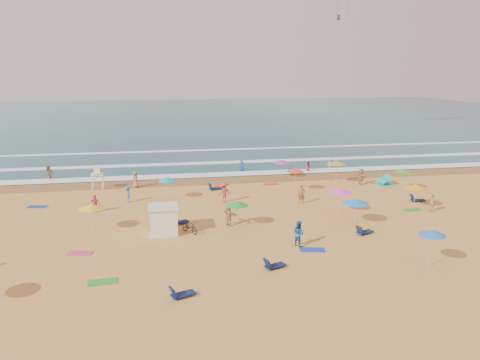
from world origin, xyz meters
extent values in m
plane|color=gold|center=(0.00, 0.00, 0.00)|extent=(220.00, 220.00, 0.00)
cube|color=#0C4756|center=(0.00, 84.00, 0.00)|extent=(220.00, 140.00, 0.18)
plane|color=olive|center=(0.00, 12.50, 0.01)|extent=(220.00, 220.00, 0.00)
cube|color=white|center=(0.00, 15.00, 0.10)|extent=(200.00, 2.20, 0.05)
cube|color=white|center=(0.00, 22.00, 0.10)|extent=(200.00, 1.60, 0.05)
cube|color=white|center=(0.00, 32.00, 0.10)|extent=(200.00, 1.20, 0.05)
cube|color=silver|center=(-4.97, -3.74, 1.00)|extent=(2.00, 2.00, 2.00)
cube|color=silver|center=(-4.97, -3.74, 2.06)|extent=(2.20, 2.20, 0.12)
imported|color=black|center=(-3.07, -4.04, 0.46)|extent=(1.48, 1.81, 0.92)
cone|color=#FF38D4|center=(9.77, -1.43, 2.06)|extent=(1.93, 1.93, 0.35)
cone|color=green|center=(19.03, 4.77, 2.10)|extent=(1.86, 1.86, 0.35)
cone|color=orange|center=(16.85, -1.22, 2.03)|extent=(2.06, 2.06, 0.35)
cone|color=green|center=(0.64, -3.44, 1.95)|extent=(1.76, 1.76, 0.35)
cone|color=#16A3B7|center=(-4.41, 5.49, 2.02)|extent=(1.75, 1.75, 0.35)
cone|color=#197DD4|center=(9.87, -4.43, 1.93)|extent=(2.05, 2.05, 0.35)
cone|color=blue|center=(11.11, -12.86, 2.25)|extent=(1.66, 1.66, 0.35)
cone|color=orange|center=(13.43, 8.51, 2.36)|extent=(1.96, 1.96, 0.35)
cone|color=#FF431A|center=(8.14, 6.13, 2.27)|extent=(1.67, 1.67, 0.35)
cone|color=#CC2DA0|center=(8.38, 12.20, 1.95)|extent=(1.93, 1.93, 0.35)
cone|color=yellow|center=(-10.25, -2.48, 1.98)|extent=(1.85, 1.85, 0.35)
cube|color=#0F1E4D|center=(-4.17, -14.17, 0.17)|extent=(1.41, 0.98, 0.34)
cube|color=#0E1B47|center=(-3.66, -1.82, 0.17)|extent=(1.41, 0.95, 0.34)
cube|color=#0E1949|center=(1.64, -11.40, 0.17)|extent=(1.41, 0.96, 0.34)
cube|color=navy|center=(9.75, -6.61, 0.17)|extent=(1.41, 0.98, 0.34)
cube|color=#102150|center=(18.37, 0.71, 0.17)|extent=(1.35, 0.68, 0.34)
cube|color=#101E53|center=(0.46, 8.40, 0.17)|extent=(1.41, 0.91, 0.34)
cube|color=#1B35A9|center=(-15.99, 5.19, 0.01)|extent=(1.85, 1.21, 0.03)
cube|color=green|center=(-8.63, -11.52, 0.01)|extent=(1.76, 0.99, 0.03)
cube|color=#FF3C1C|center=(1.40, 10.30, 0.01)|extent=(1.75, 0.97, 0.03)
cube|color=#EA375E|center=(-10.60, -6.82, 0.01)|extent=(1.85, 1.21, 0.03)
cube|color=#C64418|center=(6.57, 9.66, 0.01)|extent=(1.83, 1.17, 0.03)
cube|color=#1D38BB|center=(4.88, -8.94, 0.01)|extent=(1.85, 1.21, 0.03)
cube|color=green|center=(16.49, -1.60, 0.01)|extent=(1.78, 1.04, 0.03)
cube|color=#FF9E1C|center=(10.30, -4.91, 0.01)|extent=(1.73, 0.93, 0.03)
cube|color=#D35A31|center=(15.75, 10.70, 0.01)|extent=(1.89, 1.65, 0.03)
imported|color=blue|center=(-8.07, 5.31, 0.76)|extent=(0.64, 1.02, 1.52)
imported|color=#BF2F55|center=(12.47, 15.10, 0.51)|extent=(0.92, 0.93, 1.52)
imported|color=tan|center=(15.97, 7.83, 0.88)|extent=(0.71, 1.68, 1.76)
imported|color=brown|center=(7.56, 2.07, 0.87)|extent=(0.68, 0.50, 1.73)
imported|color=#E4AB77|center=(15.78, 16.51, 0.50)|extent=(1.08, 1.09, 1.51)
imported|color=#CF3362|center=(-10.65, 2.65, 0.75)|extent=(0.95, 0.66, 1.49)
imported|color=#264BB3|center=(4.58, 16.13, 0.69)|extent=(0.76, 0.57, 1.87)
imported|color=#9F6A49|center=(-7.59, 10.83, 0.87)|extent=(0.78, 0.97, 1.74)
imported|color=#C83243|center=(0.67, 3.76, 0.94)|extent=(1.35, 0.99, 1.87)
imported|color=#215C9D|center=(4.16, -8.00, 0.90)|extent=(1.05, 1.11, 1.81)
imported|color=#DFA875|center=(17.85, -2.38, 0.77)|extent=(0.84, 0.95, 1.55)
imported|color=tan|center=(0.08, -2.86, 0.90)|extent=(1.27, 1.72, 1.80)
imported|color=brown|center=(-17.25, 16.31, 0.68)|extent=(1.04, 0.83, 1.85)
cube|color=#3F3326|center=(26.97, 44.35, 20.78)|extent=(0.40, 0.30, 0.90)
camera|label=1|loc=(-5.22, -37.41, 11.97)|focal=35.00mm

